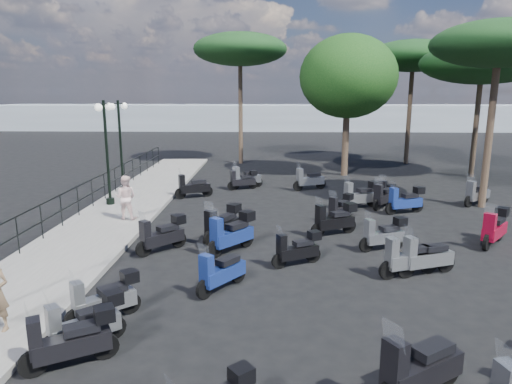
{
  "coord_description": "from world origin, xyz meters",
  "views": [
    {
      "loc": [
        -0.68,
        -12.66,
        4.66
      ],
      "look_at": [
        -1.19,
        2.96,
        1.2
      ],
      "focal_mm": 32.0,
      "sensor_mm": 36.0,
      "label": 1
    }
  ],
  "objects_px": {
    "scooter_0": "(70,341)",
    "scooter_20": "(425,258)",
    "scooter_10": "(335,220)",
    "scooter_31": "(84,324)",
    "scooter_30": "(408,259)",
    "scooter_9": "(222,225)",
    "scooter_14": "(384,235)",
    "scooter_5": "(243,180)",
    "scooter_28": "(405,201)",
    "pine_2": "(240,50)",
    "scooter_3": "(162,235)",
    "lamp_post_1": "(107,146)",
    "broadleaf_tree": "(348,77)",
    "scooter_23": "(387,192)",
    "scooter_27": "(495,228)",
    "scooter_13": "(418,370)",
    "pedestrian_far": "(126,197)",
    "scooter_29": "(477,194)",
    "pine_0": "(413,56)",
    "lamp_post_2": "(120,141)",
    "scooter_11": "(246,179)",
    "pine_3": "(499,45)",
    "scooter_22": "(384,197)",
    "scooter_17": "(309,180)",
    "scooter_4": "(193,187)",
    "pine_1": "(482,63)",
    "scooter_8": "(232,234)",
    "scooter_1": "(221,273)",
    "scooter_15": "(297,250)",
    "scooter_21": "(340,208)"
  },
  "relations": [
    {
      "from": "scooter_29",
      "to": "scooter_13",
      "type": "bearing_deg",
      "value": 116.05
    },
    {
      "from": "pedestrian_far",
      "to": "pine_2",
      "type": "xyz_separation_m",
      "value": [
        3.21,
        14.1,
        6.26
      ]
    },
    {
      "from": "scooter_3",
      "to": "scooter_10",
      "type": "xyz_separation_m",
      "value": [
        5.31,
        1.78,
        0.01
      ]
    },
    {
      "from": "lamp_post_2",
      "to": "scooter_23",
      "type": "relative_size",
      "value": 3.2
    },
    {
      "from": "scooter_5",
      "to": "scooter_9",
      "type": "relative_size",
      "value": 0.89
    },
    {
      "from": "scooter_10",
      "to": "scooter_17",
      "type": "xyz_separation_m",
      "value": [
        -0.28,
        7.05,
        -0.03
      ]
    },
    {
      "from": "scooter_10",
      "to": "pine_2",
      "type": "bearing_deg",
      "value": -11.04
    },
    {
      "from": "scooter_30",
      "to": "scooter_31",
      "type": "xyz_separation_m",
      "value": [
        -6.92,
        -3.58,
        0.0
      ]
    },
    {
      "from": "scooter_5",
      "to": "scooter_17",
      "type": "bearing_deg",
      "value": -110.69
    },
    {
      "from": "scooter_29",
      "to": "pine_0",
      "type": "relative_size",
      "value": 0.18
    },
    {
      "from": "broadleaf_tree",
      "to": "scooter_30",
      "type": "bearing_deg",
      "value": -92.57
    },
    {
      "from": "scooter_13",
      "to": "broadleaf_tree",
      "type": "height_order",
      "value": "broadleaf_tree"
    },
    {
      "from": "scooter_28",
      "to": "scooter_10",
      "type": "bearing_deg",
      "value": 111.75
    },
    {
      "from": "scooter_11",
      "to": "scooter_31",
      "type": "bearing_deg",
      "value": 140.74
    },
    {
      "from": "lamp_post_1",
      "to": "scooter_30",
      "type": "height_order",
      "value": "lamp_post_1"
    },
    {
      "from": "scooter_8",
      "to": "scooter_11",
      "type": "distance_m",
      "value": 9.05
    },
    {
      "from": "scooter_5",
      "to": "pine_2",
      "type": "bearing_deg",
      "value": -16.14
    },
    {
      "from": "scooter_0",
      "to": "scooter_27",
      "type": "relative_size",
      "value": 1.01
    },
    {
      "from": "lamp_post_2",
      "to": "scooter_8",
      "type": "height_order",
      "value": "lamp_post_2"
    },
    {
      "from": "scooter_11",
      "to": "scooter_13",
      "type": "bearing_deg",
      "value": 162.02
    },
    {
      "from": "scooter_13",
      "to": "scooter_21",
      "type": "bearing_deg",
      "value": -34.21
    },
    {
      "from": "scooter_0",
      "to": "scooter_28",
      "type": "distance_m",
      "value": 13.54
    },
    {
      "from": "scooter_27",
      "to": "scooter_30",
      "type": "distance_m",
      "value": 4.24
    },
    {
      "from": "scooter_10",
      "to": "scooter_15",
      "type": "distance_m",
      "value": 3.06
    },
    {
      "from": "scooter_17",
      "to": "scooter_22",
      "type": "relative_size",
      "value": 1.23
    },
    {
      "from": "scooter_30",
      "to": "scooter_9",
      "type": "bearing_deg",
      "value": 42.03
    },
    {
      "from": "scooter_23",
      "to": "scooter_28",
      "type": "xyz_separation_m",
      "value": [
        0.23,
        -1.88,
        0.07
      ]
    },
    {
      "from": "scooter_10",
      "to": "scooter_31",
      "type": "relative_size",
      "value": 1.21
    },
    {
      "from": "scooter_5",
      "to": "scooter_9",
      "type": "height_order",
      "value": "scooter_9"
    },
    {
      "from": "scooter_0",
      "to": "scooter_20",
      "type": "distance_m",
      "value": 8.55
    },
    {
      "from": "lamp_post_1",
      "to": "scooter_29",
      "type": "bearing_deg",
      "value": 7.22
    },
    {
      "from": "scooter_11",
      "to": "pine_3",
      "type": "relative_size",
      "value": 0.22
    },
    {
      "from": "lamp_post_1",
      "to": "broadleaf_tree",
      "type": "height_order",
      "value": "broadleaf_tree"
    },
    {
      "from": "pine_0",
      "to": "pine_1",
      "type": "distance_m",
      "value": 5.26
    },
    {
      "from": "scooter_14",
      "to": "scooter_4",
      "type": "bearing_deg",
      "value": 24.13
    },
    {
      "from": "scooter_13",
      "to": "scooter_27",
      "type": "bearing_deg",
      "value": -64.45
    },
    {
      "from": "scooter_20",
      "to": "scooter_8",
      "type": "bearing_deg",
      "value": 52.91
    },
    {
      "from": "scooter_3",
      "to": "scooter_30",
      "type": "height_order",
      "value": "scooter_30"
    },
    {
      "from": "lamp_post_1",
      "to": "pedestrian_far",
      "type": "bearing_deg",
      "value": -54.14
    },
    {
      "from": "scooter_28",
      "to": "scooter_0",
      "type": "bearing_deg",
      "value": 119.78
    },
    {
      "from": "scooter_30",
      "to": "pine_2",
      "type": "distance_m",
      "value": 20.64
    },
    {
      "from": "scooter_11",
      "to": "scooter_14",
      "type": "distance_m",
      "value": 9.86
    },
    {
      "from": "scooter_14",
      "to": "scooter_5",
      "type": "bearing_deg",
      "value": 7.37
    },
    {
      "from": "pedestrian_far",
      "to": "scooter_17",
      "type": "relative_size",
      "value": 0.97
    },
    {
      "from": "scooter_13",
      "to": "lamp_post_2",
      "type": "bearing_deg",
      "value": 0.36
    },
    {
      "from": "scooter_10",
      "to": "scooter_23",
      "type": "height_order",
      "value": "scooter_10"
    },
    {
      "from": "scooter_31",
      "to": "pine_2",
      "type": "bearing_deg",
      "value": -44.07
    },
    {
      "from": "scooter_23",
      "to": "scooter_27",
      "type": "height_order",
      "value": "scooter_27"
    },
    {
      "from": "scooter_22",
      "to": "scooter_31",
      "type": "relative_size",
      "value": 1.02
    },
    {
      "from": "lamp_post_1",
      "to": "scooter_1",
      "type": "relative_size",
      "value": 3.0
    }
  ]
}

